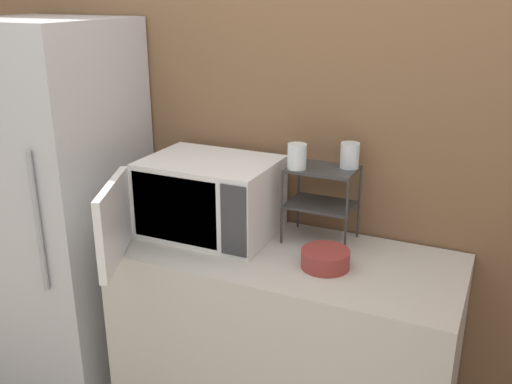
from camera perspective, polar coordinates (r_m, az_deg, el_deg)
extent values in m
cube|color=brown|center=(2.54, 6.15, 5.38)|extent=(8.00, 0.06, 2.60)
cube|color=#B7B2A8|center=(2.59, 2.80, -15.07)|extent=(1.42, 0.63, 0.89)
cube|color=silver|center=(2.51, -4.53, -0.45)|extent=(0.56, 0.41, 0.34)
cube|color=#B7B2A8|center=(2.37, -8.20, -1.76)|extent=(0.40, 0.01, 0.29)
cube|color=#333338|center=(2.24, -2.26, -2.93)|extent=(0.11, 0.01, 0.30)
cube|color=silver|center=(2.30, -13.99, -2.91)|extent=(0.21, 0.41, 0.32)
cylinder|color=#333333|center=(2.39, 2.59, -1.54)|extent=(0.01, 0.01, 0.33)
cylinder|color=#333333|center=(2.31, 9.03, -2.57)|extent=(0.01, 0.01, 0.33)
cylinder|color=#333333|center=(2.56, 4.26, -0.10)|extent=(0.01, 0.01, 0.33)
cylinder|color=#333333|center=(2.49, 10.29, -1.01)|extent=(0.01, 0.01, 0.33)
cube|color=#333333|center=(2.43, 6.52, -1.27)|extent=(0.28, 0.20, 0.01)
cube|color=#333333|center=(2.38, 6.66, 2.28)|extent=(0.28, 0.20, 0.01)
cylinder|color=silver|center=(2.34, 4.12, 3.58)|extent=(0.08, 0.08, 0.11)
cylinder|color=silver|center=(2.38, 9.36, 3.64)|extent=(0.08, 0.08, 0.11)
cylinder|color=maroon|center=(2.26, 6.91, -7.37)|extent=(0.10, 0.10, 0.01)
cylinder|color=maroon|center=(2.25, 6.94, -6.63)|extent=(0.19, 0.19, 0.07)
cube|color=#B7B7BC|center=(2.96, -18.92, -1.61)|extent=(0.68, 0.66, 1.80)
cylinder|color=#99999E|center=(2.57, -20.97, -2.94)|extent=(0.02, 0.02, 0.63)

